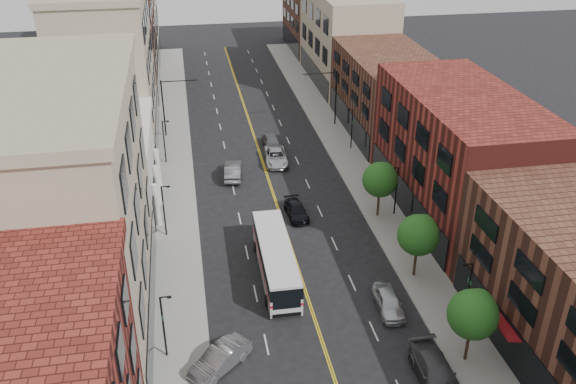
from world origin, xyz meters
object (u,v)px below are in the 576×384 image
city_bus (276,258)px  car_angle_b (220,359)px  car_parked_mid (436,372)px  car_lane_a (296,211)px  car_lane_b (276,157)px  car_lane_behind (233,171)px  car_lane_c (272,142)px  car_parked_far (389,302)px

city_bus → car_angle_b: (-5.40, -9.90, -0.93)m
city_bus → car_angle_b: city_bus is taller
car_parked_mid → car_lane_a: 23.43m
city_bus → car_angle_b: bearing=-117.8°
car_lane_b → car_lane_behind: bearing=-147.2°
city_bus → car_lane_c: city_bus is taller
car_lane_b → car_lane_c: 4.16m
car_lane_a → car_lane_c: car_lane_c is taller
car_parked_far → car_lane_behind: 26.58m
city_bus → car_parked_far: bearing=-36.8°
city_bus → car_parked_mid: size_ratio=2.04×
car_lane_a → car_parked_far: bearing=-77.6°
car_lane_b → car_parked_far: bearing=-77.0°
car_lane_a → car_lane_c: size_ratio=0.92×
car_lane_behind → car_parked_mid: bearing=114.6°
car_angle_b → car_parked_mid: bearing=33.5°
city_bus → car_parked_far: size_ratio=2.60×
car_angle_b → car_lane_a: 21.10m
car_parked_mid → car_parked_far: car_parked_mid is taller
car_angle_b → car_lane_b: size_ratio=0.87×
city_bus → car_lane_behind: (-1.75, 18.80, -0.90)m
car_angle_b → car_parked_far: 13.76m
city_bus → car_lane_b: bearing=81.6°
car_lane_c → car_parked_mid: bearing=-83.7°
car_parked_far → car_lane_c: size_ratio=0.94×
car_angle_b → car_lane_b: car_angle_b is taller
city_bus → car_lane_behind: size_ratio=2.31×
car_lane_c → city_bus: bearing=-98.7°
car_angle_b → car_parked_mid: (13.88, -3.76, 0.03)m
car_lane_behind → car_lane_a: size_ratio=1.14×
car_parked_far → car_lane_b: bearing=101.6°
car_parked_far → car_parked_mid: bearing=-82.2°
car_parked_mid → car_angle_b: bearing=165.2°
city_bus → car_lane_b: (3.50, 21.68, -0.95)m
car_parked_mid → car_lane_c: size_ratio=1.19×
car_angle_b → car_lane_b: (8.90, 31.58, -0.02)m
car_parked_far → car_lane_a: bearing=108.5°
city_bus → car_lane_c: bearing=82.8°
car_angle_b → city_bus: bearing=110.0°
car_parked_mid → car_parked_far: 7.70m
car_parked_far → car_angle_b: bearing=-160.8°
car_parked_mid → car_lane_behind: (-10.23, 32.47, 0.00)m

